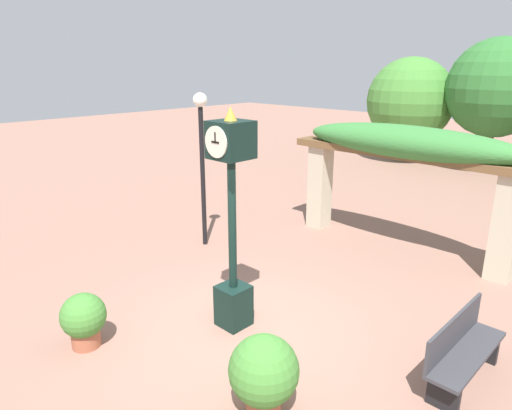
# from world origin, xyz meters

# --- Properties ---
(ground_plane) EXTENTS (60.00, 60.00, 0.00)m
(ground_plane) POSITION_xyz_m (0.00, 0.00, 0.00)
(ground_plane) COLOR #8E6656
(pedestal_clock) EXTENTS (0.53, 0.57, 3.36)m
(pedestal_clock) POSITION_xyz_m (-0.32, -0.01, 1.75)
(pedestal_clock) COLOR black
(pedestal_clock) RESTS_ON ground
(pergola) EXTENTS (5.29, 1.04, 2.71)m
(pergola) POSITION_xyz_m (0.00, 4.59, 2.11)
(pergola) COLOR #BCB299
(pergola) RESTS_ON ground
(potted_plant_near_left) EXTENTS (0.65, 0.65, 0.81)m
(potted_plant_near_left) POSITION_xyz_m (-1.44, -1.89, 0.44)
(potted_plant_near_left) COLOR #9E563D
(potted_plant_near_left) RESTS_ON ground
(potted_plant_near_right) EXTENTS (0.82, 0.82, 1.00)m
(potted_plant_near_right) POSITION_xyz_m (1.32, -1.07, 0.55)
(potted_plant_near_right) COLOR #9E563D
(potted_plant_near_right) RESTS_ON ground
(park_bench) EXTENTS (0.42, 1.65, 0.89)m
(park_bench) POSITION_xyz_m (2.72, 1.12, 0.44)
(park_bench) COLOR #38383D
(park_bench) RESTS_ON ground
(lamp_post) EXTENTS (0.30, 0.30, 3.35)m
(lamp_post) POSITION_xyz_m (-3.23, 1.82, 2.31)
(lamp_post) COLOR black
(lamp_post) RESTS_ON ground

